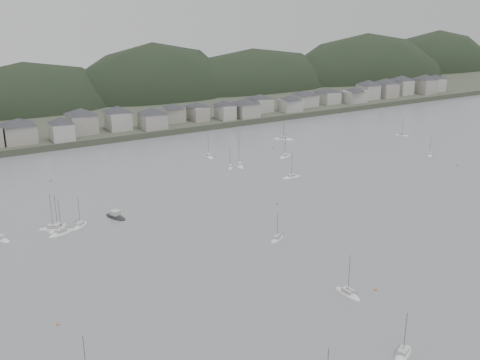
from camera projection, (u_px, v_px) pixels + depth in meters
ground at (399, 287)px, 135.85m from camera, size 900.00×900.00×0.00m
far_shore_land at (71, 98)px, 376.02m from camera, size 900.00×250.00×3.00m
forested_ridge at (91, 123)px, 361.48m from camera, size 851.55×103.94×102.57m
waterfront_town at (218, 108)px, 307.35m from camera, size 451.48×28.46×12.92m
moored_fleet at (231, 207)px, 186.72m from camera, size 266.56×179.17×13.58m
motor_launch_far at (116, 217)px, 178.08m from camera, size 6.02×9.23×4.06m
mooring_buoys at (259, 201)px, 191.61m from camera, size 172.09×125.06×0.70m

